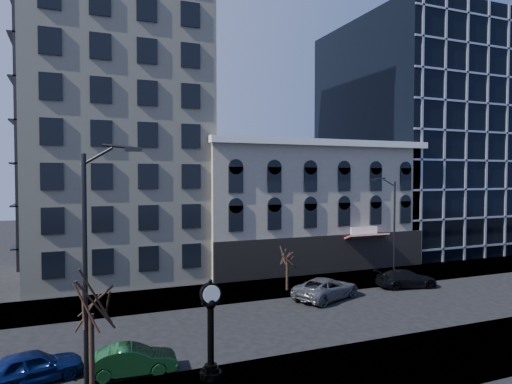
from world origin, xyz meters
name	(u,v)px	position (x,y,z in m)	size (l,w,h in m)	color
ground	(251,326)	(0.00, 0.00, 0.00)	(160.00, 160.00, 0.00)	black
sidewalk_far	(212,294)	(0.00, 8.00, 0.06)	(160.00, 6.00, 0.12)	gray
sidewalk_near	(317,379)	(0.00, -8.00, 0.06)	(160.00, 6.00, 0.12)	gray
cream_tower	(114,66)	(-6.11, 18.88, 19.32)	(15.90, 15.40, 42.50)	beige
victorian_row	(302,206)	(12.00, 15.89, 6.00)	(22.60, 11.19, 12.50)	#9E9582
glass_office	(421,138)	(32.00, 20.91, 14.00)	(20.00, 20.15, 28.00)	black
street_clock	(211,333)	(-4.35, -6.15, 2.12)	(1.00, 1.00, 4.43)	black
street_lamp_near	(104,204)	(-8.82, -6.70, 8.00)	(2.63, 1.05, 10.44)	black
street_lamp_far	(387,202)	(15.03, 6.25, 6.93)	(2.22, 1.09, 9.03)	black
bare_tree_near	(91,294)	(-9.35, -6.55, 4.46)	(3.35, 3.35, 5.75)	#312018
bare_tree_far	(287,254)	(5.74, 6.64, 2.94)	(2.19, 2.19, 3.75)	#312018
car_near_a	(32,367)	(-11.69, -3.41, 0.72)	(1.71, 4.24, 1.44)	#0C194C
car_near_b	(132,360)	(-7.52, -4.19, 0.67)	(1.41, 4.04, 1.33)	#143F1E
car_far_a	(326,288)	(7.46, 3.55, 0.79)	(2.63, 5.71, 1.59)	#595B60
car_far_b	(406,279)	(15.35, 4.09, 0.72)	(2.03, 4.98, 1.45)	black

